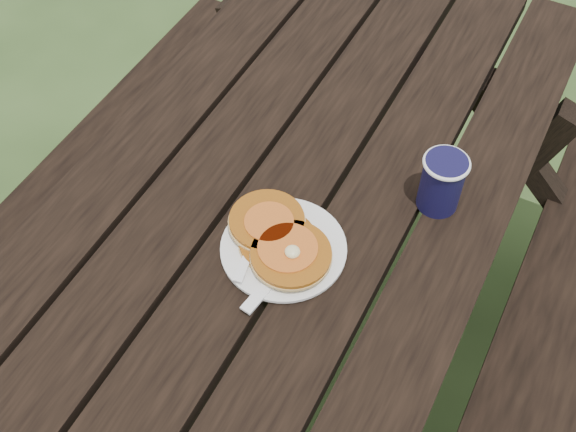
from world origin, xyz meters
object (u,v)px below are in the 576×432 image
at_px(plate, 284,249).
at_px(coffee_cup, 442,180).
at_px(pancake_stack, 279,239).
at_px(picnic_table, 258,348).

relative_size(plate, coffee_cup, 1.87).
bearing_deg(coffee_cup, plate, -131.71).
bearing_deg(pancake_stack, picnic_table, -164.55).
height_order(plate, coffee_cup, coffee_cup).
bearing_deg(plate, pancake_stack, 169.74).
height_order(plate, pancake_stack, pancake_stack).
bearing_deg(pancake_stack, coffee_cup, 46.82).
height_order(picnic_table, pancake_stack, pancake_stack).
distance_m(picnic_table, plate, 0.39).
relative_size(pancake_stack, coffee_cup, 1.80).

